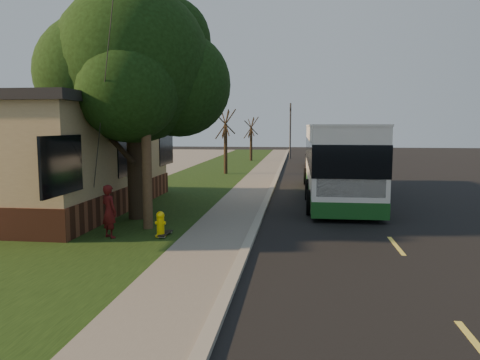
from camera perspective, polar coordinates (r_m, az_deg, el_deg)
name	(u,v)px	position (r m, az deg, el deg)	size (l,w,h in m)	color
ground	(250,242)	(13.33, 1.23, -7.51)	(120.00, 120.00, 0.00)	black
road	(354,193)	(23.24, 13.67, -1.60)	(8.00, 80.00, 0.01)	black
curb	(271,191)	(23.12, 3.78, -1.34)	(0.25, 80.00, 0.12)	gray
sidewalk	(251,191)	(23.20, 1.31, -1.35)	(2.00, 80.00, 0.08)	slate
grass_verge	(182,190)	(23.80, -7.11, -1.20)	(5.00, 80.00, 0.07)	black
fire_hydrant	(160,224)	(13.73, -9.67, -5.32)	(0.32, 0.32, 0.74)	yellow
utility_pole	(145,80)	(14.67, -11.55, 11.88)	(2.86, 3.21, 9.07)	#473321
leafy_tree	(135,69)	(16.56, -12.63, 13.10)	(6.30, 6.00, 7.80)	black
bare_tree_near	(226,143)	(31.25, -1.77, 4.59)	(1.38, 1.21, 4.31)	black
bare_tree_far	(251,140)	(43.09, 1.36, 4.95)	(1.38, 1.21, 4.03)	black
traffic_signal	(290,127)	(46.86, 6.15, 6.47)	(0.18, 0.22, 5.50)	#2D2D30
transit_bus	(336,159)	(21.70, 11.68, 2.54)	(2.82, 12.22, 3.31)	silver
skateboarder	(109,211)	(13.84, -15.66, -3.69)	(0.56, 0.37, 1.53)	#460E0F
skateboard_main	(165,234)	(13.89, -9.09, -6.46)	(0.26, 0.85, 0.08)	black
dumpster	(85,175)	(25.22, -18.33, 0.59)	(1.82, 1.56, 1.42)	black
distant_car	(316,157)	(38.68, 9.20, 2.80)	(1.74, 4.33, 1.47)	black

